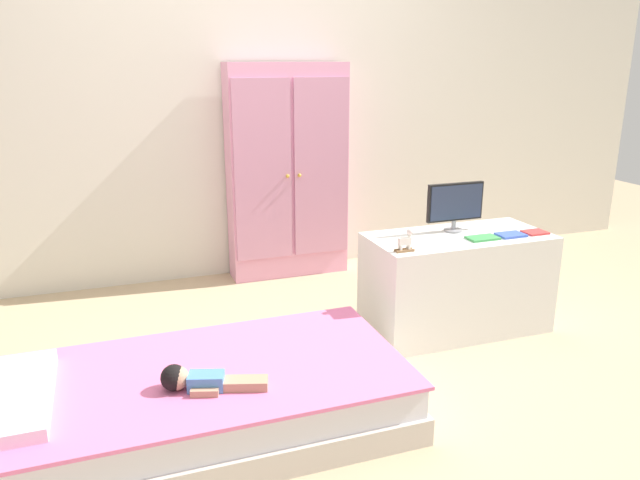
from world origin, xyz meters
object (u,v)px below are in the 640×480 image
Objects in this scene: wardrobe at (288,172)px; rocking_horse_toy at (406,241)px; bed at (192,403)px; book_red at (535,232)px; book_blue at (511,235)px; doll at (194,380)px; tv_monitor at (455,204)px; tv_stand at (456,283)px; book_green at (483,238)px.

wardrobe reaches higher than rocking_horse_toy.
book_red is (1.88, 0.38, 0.41)m from bed.
doll is at bearing -163.79° from book_blue.
tv_monitor is (0.59, -1.09, -0.02)m from wardrobe.
doll is 1.81m from book_blue.
wardrobe is (0.90, 1.77, 0.41)m from doll.
rocking_horse_toy is at bearing 16.95° from bed.
tv_stand is (1.48, 0.48, 0.14)m from bed.
doll is 1.19× the size of tv_monitor.
doll is 1.69m from tv_monitor.
tv_stand is 0.49m from book_red.
book_red is (0.32, 0.00, -0.00)m from book_green.
book_red is at bearing 0.00° from book_green.
book_blue is at bearing -22.95° from tv_stand.
rocking_horse_toy is at bearing 22.54° from doll.
rocking_horse_toy is (-0.39, -0.15, 0.32)m from tv_stand.
book_green is (0.07, -0.10, 0.27)m from tv_stand.
tv_stand is 8.08× the size of book_red.
rocking_horse_toy is (1.09, 0.45, 0.29)m from doll.
rocking_horse_toy is at bearing -176.39° from book_red.
tv_monitor is at bearing 108.39° from book_green.
wardrobe reaches higher than doll.
rocking_horse_toy reaches higher than book_red.
bed is 1.77× the size of tv_stand.
wardrobe is 1.46× the size of tv_stand.
wardrobe is 11.79× the size of book_red.
bed is at bearing -168.52° from book_red.
rocking_horse_toy is 0.64m from book_blue.
rocking_horse_toy is 0.79m from book_red.
tv_monitor is 0.24m from book_green.
book_red is at bearing -14.57° from tv_stand.
bed is 1.23m from rocking_horse_toy.
wardrobe is at bearing 98.08° from rocking_horse_toy.
tv_stand is at bearing -63.47° from wardrobe.
wardrobe is at bearing 116.53° from tv_stand.
rocking_horse_toy is at bearing -81.92° from wardrobe.
book_red is (0.98, -1.27, -0.17)m from wardrobe.
book_red is at bearing -25.17° from tv_monitor.
book_red is (0.79, 0.05, -0.05)m from rocking_horse_toy.
wardrobe reaches higher than book_blue.
book_blue is (0.64, 0.05, -0.05)m from rocking_horse_toy.
tv_monitor is at bearing 81.52° from tv_stand.
wardrobe is 12.35× the size of rocking_horse_toy.
book_red is at bearing -52.37° from wardrobe.
bed is 14.28× the size of book_red.
bed is 10.59× the size of book_green.
tv_monitor reaches higher than book_green.
tv_monitor is at bearing 24.54° from doll.
book_blue is at bearing 16.21° from doll.
tv_monitor reaches higher than bed.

